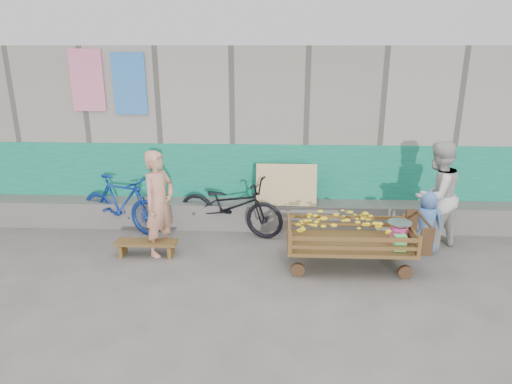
{
  "coord_description": "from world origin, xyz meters",
  "views": [
    {
      "loc": [
        0.13,
        -5.0,
        3.0
      ],
      "look_at": [
        -0.16,
        1.2,
        1.0
      ],
      "focal_mm": 32.0,
      "sensor_mm": 36.0,
      "label": 1
    }
  ],
  "objects_px": {
    "bench": "(146,245)",
    "vendor_man": "(159,203)",
    "woman": "(436,196)",
    "child": "(426,222)",
    "banana_cart": "(347,231)",
    "bicycle_dark": "(230,206)",
    "bicycle_blue": "(122,204)"
  },
  "relations": [
    {
      "from": "bench",
      "to": "vendor_man",
      "type": "xyz_separation_m",
      "value": [
        0.21,
        0.1,
        0.62
      ]
    },
    {
      "from": "woman",
      "to": "child",
      "type": "height_order",
      "value": "woman"
    },
    {
      "from": "bench",
      "to": "vendor_man",
      "type": "bearing_deg",
      "value": 25.42
    },
    {
      "from": "bench",
      "to": "woman",
      "type": "distance_m",
      "value": 4.41
    },
    {
      "from": "woman",
      "to": "child",
      "type": "bearing_deg",
      "value": 17.52
    },
    {
      "from": "banana_cart",
      "to": "vendor_man",
      "type": "relative_size",
      "value": 1.2
    },
    {
      "from": "banana_cart",
      "to": "bicycle_dark",
      "type": "distance_m",
      "value": 2.09
    },
    {
      "from": "woman",
      "to": "banana_cart",
      "type": "bearing_deg",
      "value": -6.06
    },
    {
      "from": "child",
      "to": "bicycle_blue",
      "type": "relative_size",
      "value": 0.61
    },
    {
      "from": "child",
      "to": "woman",
      "type": "bearing_deg",
      "value": -118.74
    },
    {
      "from": "vendor_man",
      "to": "bicycle_dark",
      "type": "xyz_separation_m",
      "value": [
        0.96,
        0.82,
        -0.31
      ]
    },
    {
      "from": "bench",
      "to": "bicycle_dark",
      "type": "xyz_separation_m",
      "value": [
        1.17,
        0.92,
        0.31
      ]
    },
    {
      "from": "banana_cart",
      "to": "woman",
      "type": "xyz_separation_m",
      "value": [
        1.42,
        0.75,
        0.29
      ]
    },
    {
      "from": "banana_cart",
      "to": "woman",
      "type": "distance_m",
      "value": 1.63
    },
    {
      "from": "banana_cart",
      "to": "woman",
      "type": "relative_size",
      "value": 1.13
    },
    {
      "from": "vendor_man",
      "to": "bicycle_blue",
      "type": "xyz_separation_m",
      "value": [
        -0.86,
        0.82,
        -0.31
      ]
    },
    {
      "from": "woman",
      "to": "bicycle_dark",
      "type": "relative_size",
      "value": 0.92
    },
    {
      "from": "bicycle_dark",
      "to": "bicycle_blue",
      "type": "distance_m",
      "value": 1.82
    },
    {
      "from": "banana_cart",
      "to": "woman",
      "type": "height_order",
      "value": "woman"
    },
    {
      "from": "banana_cart",
      "to": "bench",
      "type": "bearing_deg",
      "value": 175.44
    },
    {
      "from": "child",
      "to": "bicycle_blue",
      "type": "distance_m",
      "value": 4.85
    },
    {
      "from": "woman",
      "to": "vendor_man",
      "type": "bearing_deg",
      "value": -28.09
    },
    {
      "from": "bench",
      "to": "vendor_man",
      "type": "height_order",
      "value": "vendor_man"
    },
    {
      "from": "bench",
      "to": "bicycle_blue",
      "type": "distance_m",
      "value": 1.17
    },
    {
      "from": "vendor_man",
      "to": "woman",
      "type": "bearing_deg",
      "value": -56.88
    },
    {
      "from": "banana_cart",
      "to": "vendor_man",
      "type": "bearing_deg",
      "value": 173.01
    },
    {
      "from": "bench",
      "to": "bicycle_dark",
      "type": "bearing_deg",
      "value": 38.13
    },
    {
      "from": "child",
      "to": "bicycle_dark",
      "type": "relative_size",
      "value": 0.54
    },
    {
      "from": "bench",
      "to": "woman",
      "type": "height_order",
      "value": "woman"
    },
    {
      "from": "woman",
      "to": "bicycle_dark",
      "type": "distance_m",
      "value": 3.21
    },
    {
      "from": "woman",
      "to": "child",
      "type": "distance_m",
      "value": 0.44
    },
    {
      "from": "child",
      "to": "bicycle_dark",
      "type": "height_order",
      "value": "child"
    }
  ]
}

